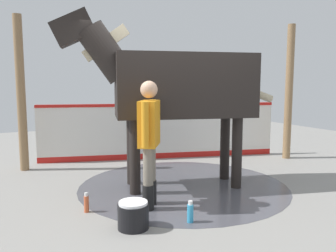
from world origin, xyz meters
The scene contains 10 objects.
ground_plane centered at (0.00, 0.00, -0.01)m, with size 16.00×16.00×0.02m, color gray.
wet_patch centered at (0.26, 0.23, 0.00)m, with size 3.30×3.30×0.00m, color #4C4C54.
barrier_wall centered at (0.75, 2.25, 0.56)m, with size 5.02×1.29×1.20m.
roof_post_near centered at (-2.00, 2.37, 1.43)m, with size 0.16×0.16×2.86m, color olive.
roof_post_far centered at (3.26, 1.10, 1.43)m, with size 0.16×0.16×2.86m, color olive.
horse centered at (0.15, 0.26, 1.59)m, with size 3.39×1.41×2.68m.
handler centered at (-0.57, -0.42, 0.95)m, with size 0.44×0.58×1.65m.
wash_bucket centered at (-0.99, -0.97, 0.15)m, with size 0.35×0.35×0.31m.
bottle_shampoo centered at (-0.33, -1.10, 0.12)m, with size 0.07×0.07×0.26m.
bottle_spray centered at (-1.37, -0.27, 0.12)m, with size 0.06×0.06×0.25m.
Camera 1 is at (-2.16, -4.46, 1.61)m, focal length 36.33 mm.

